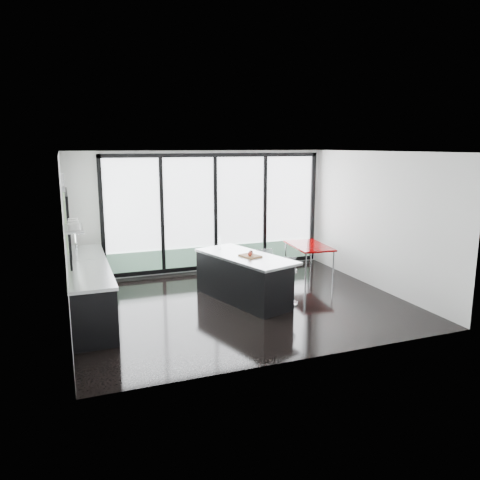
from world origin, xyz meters
name	(u,v)px	position (x,y,z in m)	size (l,w,h in m)	color
floor	(241,303)	(0.00, 0.00, 0.00)	(6.00, 5.00, 0.00)	black
ceiling	(241,152)	(0.00, 0.00, 2.80)	(6.00, 5.00, 0.00)	white
wall_back	(214,217)	(0.27, 2.47, 1.27)	(6.00, 0.09, 2.80)	silver
wall_front	(307,261)	(0.00, -2.50, 1.40)	(6.00, 0.00, 2.80)	silver
wall_left	(66,229)	(-2.97, 0.27, 1.56)	(0.26, 5.00, 2.80)	silver
wall_right	(378,221)	(3.00, 0.00, 1.40)	(0.00, 5.00, 2.80)	silver
counter_cabinets	(89,289)	(-2.67, 0.40, 0.46)	(0.69, 3.24, 1.36)	black
island	(243,278)	(0.10, 0.17, 0.44)	(1.50, 2.31, 1.14)	black
bar_stool_near	(287,287)	(0.80, -0.33, 0.33)	(0.42, 0.42, 0.67)	silver
bar_stool_far	(266,278)	(0.66, 0.33, 0.35)	(0.43, 0.43, 0.69)	silver
red_table	(308,260)	(2.14, 1.30, 0.35)	(0.75, 1.31, 0.70)	#740000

